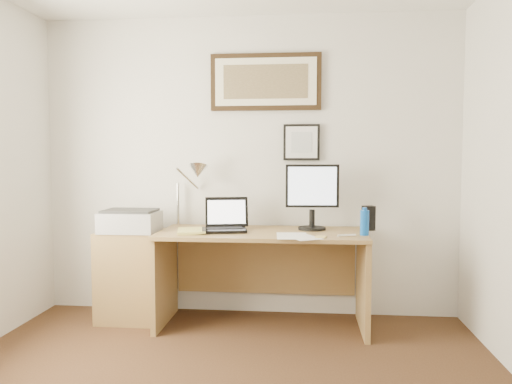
# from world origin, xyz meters

# --- Properties ---
(wall_back) EXTENTS (3.50, 0.02, 2.50)m
(wall_back) POSITION_xyz_m (0.00, 2.00, 1.25)
(wall_back) COLOR silver
(wall_back) RESTS_ON ground
(side_cabinet) EXTENTS (0.50, 0.40, 0.73)m
(side_cabinet) POSITION_xyz_m (-0.92, 1.68, 0.36)
(side_cabinet) COLOR olive
(side_cabinet) RESTS_ON floor
(water_bottle) EXTENTS (0.07, 0.07, 0.19)m
(water_bottle) POSITION_xyz_m (0.92, 1.52, 0.84)
(water_bottle) COLOR #0E51B9
(water_bottle) RESTS_ON desk
(bottle_cap) EXTENTS (0.03, 0.03, 0.02)m
(bottle_cap) POSITION_xyz_m (0.92, 1.52, 0.95)
(bottle_cap) COLOR #0E51B9
(bottle_cap) RESTS_ON water_bottle
(speaker) EXTENTS (0.11, 0.10, 0.19)m
(speaker) POSITION_xyz_m (0.98, 1.77, 0.85)
(speaker) COLOR black
(speaker) RESTS_ON desk
(paper_sheet_a) EXTENTS (0.30, 0.33, 0.00)m
(paper_sheet_a) POSITION_xyz_m (0.47, 1.38, 0.75)
(paper_sheet_a) COLOR white
(paper_sheet_a) RESTS_ON desk
(paper_sheet_b) EXTENTS (0.24, 0.33, 0.00)m
(paper_sheet_b) POSITION_xyz_m (0.39, 1.42, 0.75)
(paper_sheet_b) COLOR white
(paper_sheet_b) RESTS_ON desk
(sticky_pad) EXTENTS (0.09, 0.09, 0.01)m
(sticky_pad) POSITION_xyz_m (0.60, 1.38, 0.76)
(sticky_pad) COLOR #D5BB65
(sticky_pad) RESTS_ON desk
(marker_pen) EXTENTS (0.14, 0.06, 0.02)m
(marker_pen) POSITION_xyz_m (0.79, 1.45, 0.76)
(marker_pen) COLOR white
(marker_pen) RESTS_ON desk
(book) EXTENTS (0.27, 0.33, 0.02)m
(book) POSITION_xyz_m (-0.49, 1.50, 0.76)
(book) COLOR #D5CE64
(book) RESTS_ON desk
(desk) EXTENTS (1.60, 0.70, 0.75)m
(desk) POSITION_xyz_m (0.15, 1.72, 0.51)
(desk) COLOR olive
(desk) RESTS_ON floor
(laptop) EXTENTS (0.38, 0.36, 0.26)m
(laptop) POSITION_xyz_m (-0.14, 1.64, 0.81)
(laptop) COLOR black
(laptop) RESTS_ON desk
(lcd_monitor) EXTENTS (0.42, 0.22, 0.52)m
(lcd_monitor) POSITION_xyz_m (0.54, 1.76, 1.04)
(lcd_monitor) COLOR black
(lcd_monitor) RESTS_ON desk
(printer) EXTENTS (0.44, 0.34, 0.18)m
(printer) POSITION_xyz_m (-0.91, 1.64, 0.82)
(printer) COLOR #ACACAE
(printer) RESTS_ON side_cabinet
(desk_lamp) EXTENTS (0.29, 0.27, 0.53)m
(desk_lamp) POSITION_xyz_m (-0.41, 1.81, 1.19)
(desk_lamp) COLOR silver
(desk_lamp) RESTS_ON desk
(picture_large) EXTENTS (0.92, 0.04, 0.47)m
(picture_large) POSITION_xyz_m (0.15, 1.97, 1.95)
(picture_large) COLOR black
(picture_large) RESTS_ON wall_back
(picture_small) EXTENTS (0.30, 0.03, 0.30)m
(picture_small) POSITION_xyz_m (0.45, 1.97, 1.45)
(picture_small) COLOR black
(picture_small) RESTS_ON wall_back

